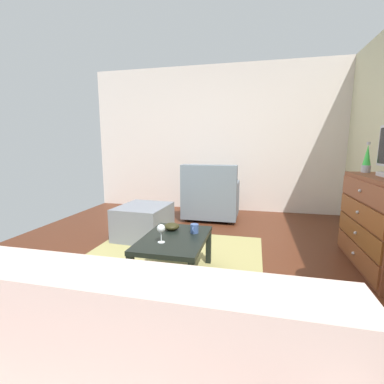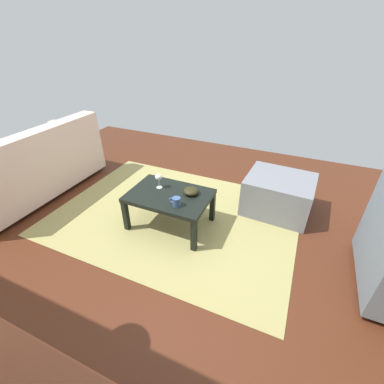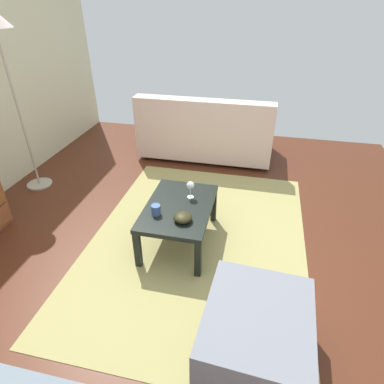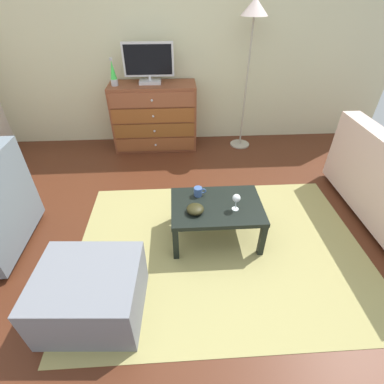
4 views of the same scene
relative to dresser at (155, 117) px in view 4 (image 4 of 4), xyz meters
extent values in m
cube|color=#4E2515|center=(0.46, -1.86, -0.47)|extent=(5.85, 4.83, 0.05)
cube|color=beige|center=(0.46, 0.31, 0.85)|extent=(5.85, 0.12, 2.60)
cube|color=tan|center=(0.66, -2.06, -0.44)|extent=(2.60, 1.90, 0.01)
cube|color=brown|center=(0.00, 0.01, 0.00)|extent=(1.14, 0.45, 0.90)
cube|color=brown|center=(0.00, -0.23, -0.31)|extent=(1.08, 0.02, 0.19)
sphere|color=silver|center=(0.00, -0.24, -0.31)|extent=(0.03, 0.03, 0.03)
cube|color=brown|center=(0.00, -0.23, -0.10)|extent=(1.08, 0.02, 0.19)
sphere|color=silver|center=(0.00, -0.24, -0.10)|extent=(0.03, 0.03, 0.03)
cube|color=brown|center=(0.00, -0.23, 0.10)|extent=(1.08, 0.02, 0.19)
sphere|color=silver|center=(0.00, -0.24, 0.10)|extent=(0.03, 0.03, 0.03)
cube|color=brown|center=(0.00, -0.23, 0.31)|extent=(1.08, 0.02, 0.19)
sphere|color=silver|center=(0.00, -0.24, 0.31)|extent=(0.03, 0.03, 0.03)
cube|color=silver|center=(-0.02, 0.03, 0.47)|extent=(0.28, 0.18, 0.04)
cylinder|color=silver|center=(-0.02, 0.03, 0.51)|extent=(0.04, 0.04, 0.05)
cube|color=silver|center=(-0.02, 0.03, 0.74)|extent=(0.64, 0.05, 0.40)
cube|color=black|center=(-0.02, 0.00, 0.74)|extent=(0.59, 0.01, 0.35)
cylinder|color=#B7B7BC|center=(-0.47, -0.04, 0.49)|extent=(0.09, 0.09, 0.08)
cone|color=#3FD84C|center=(-0.47, -0.04, 0.64)|extent=(0.08, 0.08, 0.22)
cylinder|color=#B7B7BC|center=(-0.47, -0.04, 0.76)|extent=(0.04, 0.04, 0.03)
cube|color=black|center=(0.26, -1.65, -0.28)|extent=(0.05, 0.05, 0.34)
cube|color=black|center=(1.01, -1.65, -0.28)|extent=(0.05, 0.05, 0.34)
cube|color=black|center=(0.26, -2.15, -0.28)|extent=(0.05, 0.05, 0.34)
cube|color=black|center=(1.01, -2.15, -0.28)|extent=(0.05, 0.05, 0.34)
cube|color=black|center=(0.63, -1.90, -0.09)|extent=(0.81, 0.55, 0.04)
cylinder|color=silver|center=(0.78, -1.97, -0.06)|extent=(0.06, 0.06, 0.00)
cylinder|color=silver|center=(0.78, -1.97, -0.02)|extent=(0.01, 0.01, 0.09)
sphere|color=silver|center=(0.78, -1.97, 0.06)|extent=(0.07, 0.07, 0.07)
cylinder|color=#3B5891|center=(0.47, -1.75, -0.02)|extent=(0.08, 0.08, 0.08)
torus|color=#3B5891|center=(0.52, -1.75, -0.02)|extent=(0.05, 0.01, 0.05)
ellipsoid|color=#2A2812|center=(0.43, -1.99, -0.03)|extent=(0.15, 0.15, 0.07)
cylinder|color=#332319|center=(2.88, -1.02, -0.42)|extent=(0.05, 0.05, 0.05)
cylinder|color=#332319|center=(2.19, -1.02, -0.42)|extent=(0.05, 0.05, 0.05)
cube|color=beige|center=(2.54, -1.00, 0.09)|extent=(0.81, 0.12, 0.20)
cylinder|color=#332319|center=(-1.19, -1.56, -0.42)|extent=(0.05, 0.05, 0.05)
cylinder|color=#332319|center=(-1.19, -2.25, -0.42)|extent=(0.05, 0.05, 0.05)
cube|color=slate|center=(-0.35, -2.62, -0.24)|extent=(0.73, 0.64, 0.42)
cylinder|color=#A59E8C|center=(1.24, -0.05, -0.44)|extent=(0.28, 0.28, 0.02)
cylinder|color=#A59E8C|center=(1.24, -0.05, 0.39)|extent=(0.02, 0.02, 1.63)
cone|color=silver|center=(1.24, -0.05, 1.29)|extent=(0.32, 0.32, 0.18)
camera|label=1|loc=(2.84, -1.22, 0.74)|focal=25.35mm
camera|label=2|loc=(-0.46, 0.01, 1.33)|focal=24.46mm
camera|label=3|loc=(-1.56, -2.51, 1.48)|focal=30.22mm
camera|label=4|loc=(0.29, -3.82, 1.53)|focal=26.37mm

